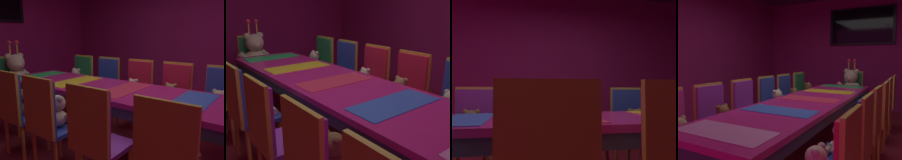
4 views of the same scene
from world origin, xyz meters
The scene contains 26 objects.
ground_plane centered at (0.00, 0.00, 0.00)m, with size 7.90×7.90×0.00m, color maroon.
wall_back centered at (0.00, 3.20, 1.40)m, with size 5.20×0.12×2.80m, color #8C1959.
wall_left centered at (-2.60, 0.00, 1.40)m, with size 0.12×6.40×2.80m, color #8C1959.
banquet_table centered at (0.00, 0.00, 0.66)m, with size 0.90×3.64×0.75m.
teddy_left_0 centered at (-0.66, -1.44, 0.58)m, with size 0.24×0.31×0.29m.
chair_left_1 centered at (-0.82, -0.88, 0.60)m, with size 0.42×0.41×0.98m.
teddy_left_1 centered at (-0.67, -0.88, 0.59)m, with size 0.25×0.32×0.30m.
chair_left_2 centered at (-0.83, -0.28, 0.60)m, with size 0.42×0.41×0.98m.
chair_left_3 centered at (-0.84, 0.32, 0.60)m, with size 0.42×0.41×0.98m.
teddy_left_3 centered at (-0.69, 0.32, 0.60)m, with size 0.27×0.34×0.33m.
chair_left_4 centered at (-0.82, 0.86, 0.60)m, with size 0.42×0.41×0.98m.
teddy_left_4 centered at (-0.68, 0.86, 0.58)m, with size 0.24×0.30×0.29m.
chair_left_5 centered at (-0.83, 1.48, 0.60)m, with size 0.42×0.41×0.98m.
teddy_left_5 centered at (-0.68, 1.48, 0.60)m, with size 0.27×0.35×0.33m.
chair_right_1 centered at (0.80, -0.87, 0.60)m, with size 0.42×0.41×0.98m.
teddy_right_1 centered at (0.66, -0.87, 0.58)m, with size 0.23×0.29×0.28m.
chair_right_2 centered at (0.80, -0.28, 0.60)m, with size 0.42×0.41×0.98m.
teddy_right_2 centered at (0.66, -0.28, 0.58)m, with size 0.23×0.29×0.28m.
chair_right_3 centered at (0.82, 0.30, 0.60)m, with size 0.42×0.41×0.98m.
teddy_right_3 centered at (0.68, 0.30, 0.57)m, with size 0.22×0.28×0.26m.
chair_right_4 centered at (0.82, 0.89, 0.60)m, with size 0.42×0.41×0.98m.
chair_right_5 centered at (0.83, 1.48, 0.60)m, with size 0.42×0.41×0.98m.
teddy_right_5 centered at (0.68, 1.48, 0.59)m, with size 0.26×0.33×0.32m.
throne_chair centered at (0.00, 2.36, 0.60)m, with size 0.41×0.42×0.98m.
king_teddy_bear centered at (0.00, 2.20, 0.71)m, with size 0.62×0.48×0.80m.
wall_tv centered at (0.00, 3.11, 2.05)m, with size 1.55×0.06×0.90m.
Camera 4 is at (1.20, -2.76, 1.28)m, focal length 37.04 mm.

